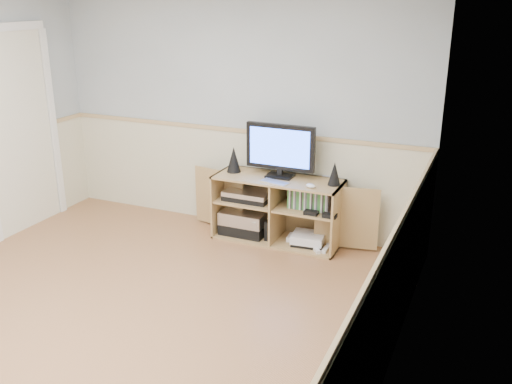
% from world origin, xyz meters
% --- Properties ---
extents(room, '(4.04, 4.54, 2.54)m').
position_xyz_m(room, '(-0.06, 0.12, 1.22)').
color(room, '#B57C50').
rests_on(room, ground).
extents(media_cabinet, '(1.96, 0.47, 0.65)m').
position_xyz_m(media_cabinet, '(0.57, 2.04, 0.33)').
color(media_cabinet, tan).
rests_on(media_cabinet, floor).
extents(monitor, '(0.69, 0.18, 0.52)m').
position_xyz_m(monitor, '(0.57, 2.03, 0.93)').
color(monitor, black).
rests_on(monitor, media_cabinet).
extents(speaker_left, '(0.14, 0.14, 0.26)m').
position_xyz_m(speaker_left, '(0.08, 2.00, 0.78)').
color(speaker_left, black).
rests_on(speaker_left, media_cabinet).
extents(speaker_right, '(0.12, 0.12, 0.22)m').
position_xyz_m(speaker_right, '(1.12, 2.00, 0.76)').
color(speaker_right, black).
rests_on(speaker_right, media_cabinet).
extents(keyboard, '(0.29, 0.17, 0.01)m').
position_xyz_m(keyboard, '(0.59, 1.84, 0.66)').
color(keyboard, silver).
rests_on(keyboard, media_cabinet).
extents(mouse, '(0.11, 0.09, 0.04)m').
position_xyz_m(mouse, '(0.94, 1.84, 0.67)').
color(mouse, white).
rests_on(mouse, media_cabinet).
extents(av_components, '(0.53, 0.34, 0.47)m').
position_xyz_m(av_components, '(0.23, 1.98, 0.22)').
color(av_components, black).
rests_on(av_components, media_cabinet).
extents(game_consoles, '(0.45, 0.30, 0.11)m').
position_xyz_m(game_consoles, '(0.89, 1.97, 0.07)').
color(game_consoles, white).
rests_on(game_consoles, media_cabinet).
extents(game_cases, '(0.40, 0.14, 0.19)m').
position_xyz_m(game_cases, '(0.90, 1.96, 0.48)').
color(game_cases, '#3F8C3F').
rests_on(game_cases, media_cabinet).
extents(wall_outlet, '(0.12, 0.03, 0.12)m').
position_xyz_m(wall_outlet, '(1.00, 2.23, 0.60)').
color(wall_outlet, white).
rests_on(wall_outlet, wall_back).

